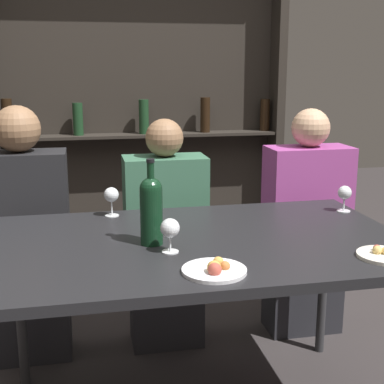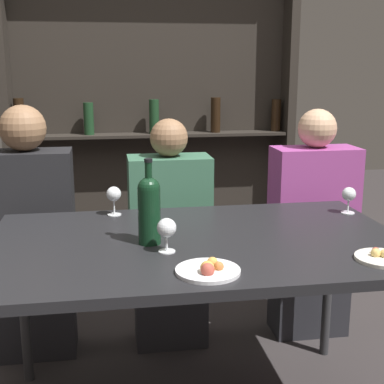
{
  "view_description": "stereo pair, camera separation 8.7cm",
  "coord_description": "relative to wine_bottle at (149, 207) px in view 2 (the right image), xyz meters",
  "views": [
    {
      "loc": [
        -0.42,
        -1.87,
        1.41
      ],
      "look_at": [
        0.0,
        0.14,
        0.93
      ],
      "focal_mm": 50.0,
      "sensor_mm": 36.0,
      "label": 1
    },
    {
      "loc": [
        -0.33,
        -1.88,
        1.41
      ],
      "look_at": [
        0.0,
        0.14,
        0.93
      ],
      "focal_mm": 50.0,
      "sensor_mm": 36.0,
      "label": 2
    }
  ],
  "objects": [
    {
      "name": "food_plate_0",
      "position": [
        0.16,
        -0.32,
        -0.13
      ],
      "size": [
        0.21,
        0.21,
        0.05
      ],
      "color": "white",
      "rests_on": "dining_table"
    },
    {
      "name": "wine_glass_2",
      "position": [
        0.05,
        -0.1,
        -0.05
      ],
      "size": [
        0.07,
        0.07,
        0.12
      ],
      "color": "silver",
      "rests_on": "dining_table"
    },
    {
      "name": "wine_rack_wall",
      "position": [
        0.18,
        1.88,
        0.28
      ],
      "size": [
        1.99,
        0.21,
        2.37
      ],
      "color": "#28231E",
      "rests_on": "ground_plane"
    },
    {
      "name": "wine_glass_0",
      "position": [
        -0.12,
        0.41,
        -0.05
      ],
      "size": [
        0.06,
        0.06,
        0.13
      ],
      "color": "silver",
      "rests_on": "dining_table"
    },
    {
      "name": "seated_person_left",
      "position": [
        -0.52,
        0.68,
        -0.33
      ],
      "size": [
        0.42,
        0.22,
        1.24
      ],
      "color": "#26262B",
      "rests_on": "ground_plane"
    },
    {
      "name": "food_plate_1",
      "position": [
        0.76,
        -0.3,
        -0.13
      ],
      "size": [
        0.19,
        0.19,
        0.04
      ],
      "color": "silver",
      "rests_on": "dining_table"
    },
    {
      "name": "wine_bottle",
      "position": [
        0.0,
        0.0,
        0.0
      ],
      "size": [
        0.08,
        0.08,
        0.31
      ],
      "color": "black",
      "rests_on": "dining_table"
    },
    {
      "name": "dining_table",
      "position": [
        0.18,
        0.02,
        -0.19
      ],
      "size": [
        1.56,
        0.95,
        0.78
      ],
      "color": "black",
      "rests_on": "ground_plane"
    },
    {
      "name": "wine_glass_1",
      "position": [
        0.9,
        0.27,
        -0.06
      ],
      "size": [
        0.06,
        0.06,
        0.12
      ],
      "color": "silver",
      "rests_on": "dining_table"
    },
    {
      "name": "seated_person_right",
      "position": [
        0.91,
        0.68,
        -0.35
      ],
      "size": [
        0.43,
        0.22,
        1.21
      ],
      "color": "#26262B",
      "rests_on": "ground_plane"
    },
    {
      "name": "seated_person_center",
      "position": [
        0.16,
        0.68,
        -0.37
      ],
      "size": [
        0.4,
        0.22,
        1.17
      ],
      "color": "#26262B",
      "rests_on": "ground_plane"
    }
  ]
}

